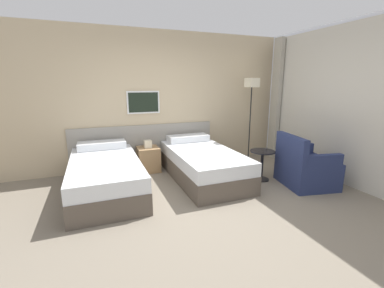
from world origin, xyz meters
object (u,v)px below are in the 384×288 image
Objects in this scene: bed_near_door at (106,175)px; armchair at (305,169)px; floor_lamp at (251,93)px; nightstand at (148,159)px; side_table at (262,160)px; bed_near_window at (203,164)px.

armchair is at bearing -16.33° from bed_near_door.
floor_lamp is at bearing 15.60° from armchair.
nightstand is at bearing 175.76° from floor_lamp.
floor_lamp is 3.35× the size of side_table.
bed_near_door is at bearing -138.05° from nightstand.
floor_lamp is 1.90× the size of armchair.
nightstand is 2.86m from armchair.
side_table is at bearing 59.26° from armchair.
armchair reaches higher than bed_near_window.
bed_near_window is at bearing 68.96° from armchair.
bed_near_door is 1.12m from nightstand.
armchair is at bearing -35.87° from nightstand.
floor_lamp is (2.19, -0.16, 1.23)m from nightstand.
nightstand is 2.16m from side_table.
bed_near_door is 1.67m from bed_near_window.
bed_near_window is 1.74m from armchair.
armchair is (3.15, -0.92, 0.02)m from bed_near_door.
nightstand is at bearing 65.05° from armchair.
floor_lamp is at bearing 11.00° from bed_near_door.
bed_near_door is 3.28m from armchair.
armchair is at bearing -31.95° from bed_near_window.
side_table is at bearing -111.25° from floor_lamp.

